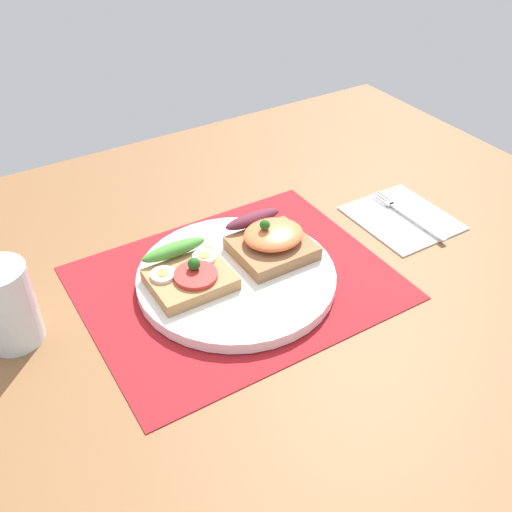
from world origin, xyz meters
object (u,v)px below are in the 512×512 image
Objects in this scene: sandwich_salmon at (270,240)px; fork at (406,214)px; napkin at (402,218)px; drinking_glass at (6,305)px; plate at (236,277)px; sandwich_egg_tomato at (188,273)px.

sandwich_salmon is 0.71× the size of fork.
fork reaches higher than napkin.
napkin is 1.43× the size of drinking_glass.
plate is 6.97cm from sandwich_salmon.
fork is at bearing -2.86° from sandwich_egg_tomato.
napkin is at bearing -4.28° from sandwich_salmon.
sandwich_salmon is (12.32, -0.14, 0.56)cm from sandwich_egg_tomato.
drinking_glass is at bearing 175.01° from fork.
drinking_glass reaches higher than plate.
sandwich_salmon is 33.51cm from drinking_glass.
drinking_glass is (-21.00, 3.17, 2.01)cm from sandwich_egg_tomato.
napkin is 0.98× the size of fork.
drinking_glass reaches higher than fork.
sandwich_egg_tomato is at bearing 179.37° from sandwich_salmon.
plate is 29.62cm from fork.
plate is at bearing -165.85° from sandwich_salmon.
fork is at bearing -0.15° from plate.
sandwich_salmon is at bearing 14.15° from plate.
fork is (23.38, -1.65, -2.96)cm from sandwich_salmon.
drinking_glass is (-56.04, 5.01, 4.86)cm from napkin.
sandwich_egg_tomato is 35.21cm from napkin.
sandwich_salmon reaches higher than napkin.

